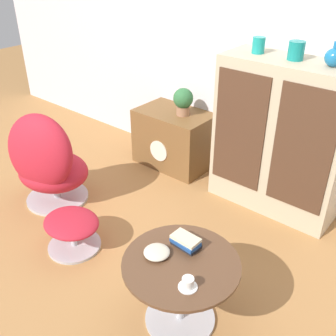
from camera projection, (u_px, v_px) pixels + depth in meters
The scene contains 14 objects.
ground_plane at pixel (97, 254), 2.76m from camera, with size 12.00×12.00×0.00m, color #A87542.
wall_back at pixel (233, 27), 3.17m from camera, with size 6.40×0.06×2.60m.
sideboard at pixel (281, 138), 3.00m from camera, with size 0.99×0.44×1.19m.
tv_console at pixel (174, 138), 3.74m from camera, with size 0.70×0.46×0.54m.
egg_chair at pixel (47, 163), 3.11m from camera, with size 0.72×0.68×0.82m.
ottoman at pixel (72, 227), 2.73m from camera, with size 0.42×0.37×0.26m.
coffee_table at pixel (181, 282), 2.14m from camera, with size 0.63×0.63×0.44m.
vase_leftmost at pixel (259, 45), 2.83m from camera, with size 0.09×0.09×0.11m.
vase_inner_left at pixel (296, 51), 2.67m from camera, with size 0.11×0.11×0.13m.
vase_inner_right at pixel (334, 57), 2.53m from camera, with size 0.12×0.12×0.16m.
potted_plant at pixel (183, 100), 3.48m from camera, with size 0.18×0.18×0.25m.
teacup at pixel (188, 284), 1.90m from camera, with size 0.10×0.10×0.06m.
book_stack at pixel (186, 242), 2.15m from camera, with size 0.16×0.11×0.07m.
bowl at pixel (157, 252), 2.10m from camera, with size 0.14×0.14×0.04m.
Camera 1 is at (1.71, -1.28, 1.91)m, focal length 42.00 mm.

